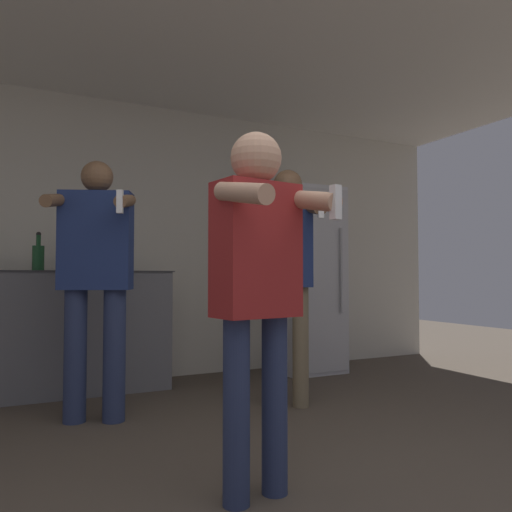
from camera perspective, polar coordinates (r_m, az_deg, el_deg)
name	(u,v)px	position (r m, az deg, el deg)	size (l,w,h in m)	color
wall_back	(131,241)	(4.74, -14.10, 1.73)	(7.00, 0.06, 2.55)	beige
ceiling_slab	(188,22)	(3.56, -7.77, 24.93)	(7.00, 3.71, 0.05)	silver
refrigerator	(305,279)	(5.04, 5.66, -2.69)	(0.61, 0.66, 1.82)	silver
counter	(66,332)	(4.38, -20.90, -8.07)	(1.66, 0.55, 0.99)	slate
bottle_amber_bourbon	(86,260)	(4.30, -18.84, -0.43)	(0.07, 0.07, 0.26)	#563314
bottle_clear_vodka	(38,256)	(4.27, -23.63, -0.02)	(0.09, 0.09, 0.30)	#194723
bottle_dark_rum	(108,255)	(4.33, -16.61, 0.12)	(0.07, 0.07, 0.34)	silver
person_woman_foreground	(257,274)	(2.15, 0.15, -2.04)	(0.47, 0.47, 1.57)	navy
person_man_side	(288,263)	(3.64, 3.73, -0.81)	(0.51, 0.56, 1.73)	#75664C
person_spectator_back	(96,272)	(3.44, -17.85, -1.71)	(0.61, 0.59, 1.71)	navy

